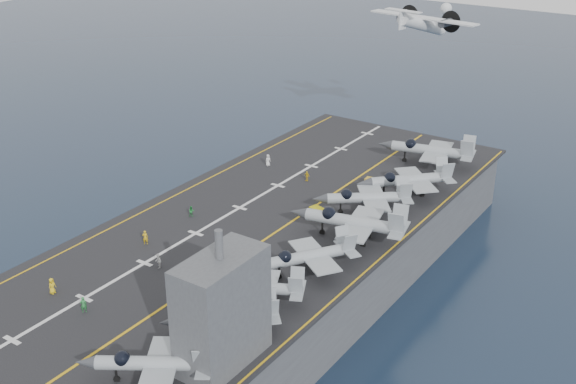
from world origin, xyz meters
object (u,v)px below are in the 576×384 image
Objects in this scene: fighter_jet_0 at (153,362)px; transport_plane at (422,25)px; island_superstructure at (221,298)px; tow_cart_a at (190,283)px.

fighter_jet_0 is 0.61× the size of transport_plane.
transport_plane is (-17.31, 98.24, 14.82)m from fighter_jet_0.
island_superstructure is 94.64m from transport_plane.
transport_plane is (-20.85, 91.81, 9.66)m from island_superstructure.
tow_cart_a is 85.08m from transport_plane.
fighter_jet_0 is at bearing -80.01° from transport_plane.
tow_cart_a is (-8.69, 15.23, -1.74)m from fighter_jet_0.
tow_cart_a is 0.09× the size of transport_plane.
fighter_jet_0 is 100.85m from transport_plane.
transport_plane is at bearing 95.93° from tow_cart_a.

